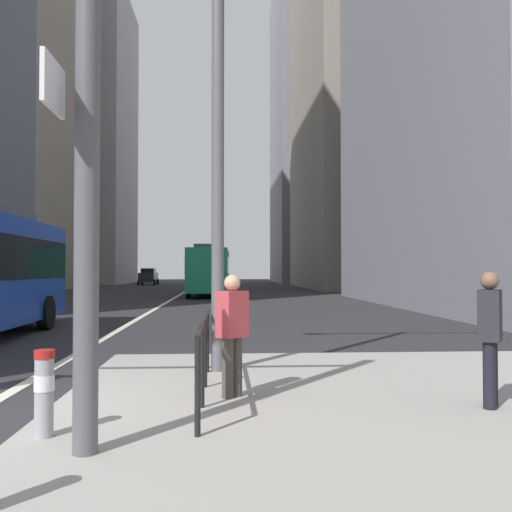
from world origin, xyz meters
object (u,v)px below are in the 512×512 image
Objects in this scene: car_oncoming_mid at (148,276)px; bollard_right at (44,388)px; street_lamp_post at (218,52)px; pedestrian_far at (232,330)px; car_receding_near at (214,279)px; pedestrian_walking at (490,332)px; city_bus_red_receding at (210,269)px.

bollard_right is at bearing -83.46° from car_oncoming_mid.
street_lamp_post reaches higher than bollard_right.
pedestrian_far is at bearing 41.01° from bollard_right.
bollard_right is 0.54× the size of pedestrian_far.
pedestrian_far is (0.96, -42.79, 0.01)m from car_receding_near.
bollard_right is at bearing -91.14° from car_receding_near.
street_lamp_post is 4.67m from pedestrian_far.
bollard_right is (-0.89, -44.40, -0.37)m from car_receding_near.
car_receding_near reaches higher than pedestrian_far.
bollard_right is 4.96m from pedestrian_walking.
bollard_right is at bearing -138.99° from pedestrian_far.
pedestrian_walking is at bearing -38.66° from street_lamp_post.
city_bus_red_receding is 33.55m from bollard_right.
city_bus_red_receding is at bearing 88.57° from bollard_right.
pedestrian_walking reaches higher than bollard_right.
city_bus_red_receding is at bearing 91.54° from street_lamp_post.
city_bus_red_receding is 28.81m from car_oncoming_mid.
car_receding_near is (0.05, 10.88, -0.85)m from city_bus_red_receding.
city_bus_red_receding is 7.40× the size of pedestrian_far.
car_oncoming_mid is 2.84× the size of pedestrian_walking.
city_bus_red_receding is 13.71× the size of bollard_right.
pedestrian_far is at bearing -83.76° from street_lamp_post.
street_lamp_post is at bearing -81.47° from car_oncoming_mid.
city_bus_red_receding reaches higher than pedestrian_far.
pedestrian_walking is 1.03× the size of pedestrian_far.
pedestrian_walking is at bearing -84.77° from car_receding_near.
street_lamp_post is (0.81, -30.05, 3.45)m from city_bus_red_receding.
city_bus_red_receding is at bearing -74.17° from car_oncoming_mid.
car_receding_near is 44.41m from bollard_right.
street_lamp_post is 9.55× the size of bollard_right.
car_oncoming_mid is 1.04× the size of car_receding_near.
car_oncoming_mid is 61.62m from bollard_right.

